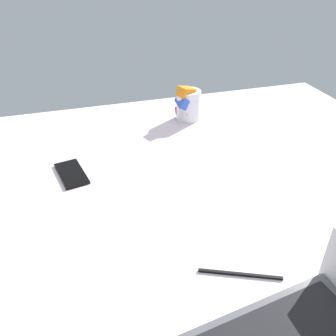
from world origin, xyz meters
TOP-DOWN VIEW (x-y plane):
  - bed_mattress at (0.00, 0.00)cm, footprint 180.00×140.00cm
  - snack_cup at (-23.69, -48.00)cm, footprint 9.60×9.20cm
  - cell_phone at (20.79, -21.97)cm, footprint 9.41×15.06cm
  - charger_cable at (-9.32, 25.56)cm, footprint 15.77×7.48cm

SIDE VIEW (x-z plane):
  - bed_mattress at x=0.00cm, z-range 0.00..18.00cm
  - charger_cable at x=-9.32cm, z-range 18.00..18.60cm
  - cell_phone at x=20.79cm, z-range 18.00..18.80cm
  - snack_cup at x=-23.69cm, z-range 17.33..30.66cm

